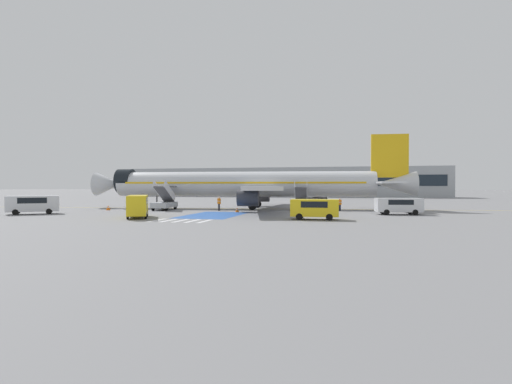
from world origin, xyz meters
TOP-DOWN VIEW (x-y plane):
  - ground_plane at (0.00, 0.00)m, footprint 600.00×600.00m
  - apron_leadline_yellow at (-1.37, 0.16)m, footprint 80.25×8.53m
  - apron_stand_patch_blue at (-1.37, -12.58)m, footprint 5.76×10.92m
  - apron_walkway_bar_0 at (-4.37, -20.19)m, footprint 0.44×3.60m
  - apron_walkway_bar_1 at (-3.17, -20.19)m, footprint 0.44×3.60m
  - apron_walkway_bar_2 at (-1.97, -20.19)m, footprint 0.44×3.60m
  - apron_walkway_bar_3 at (-0.77, -20.19)m, footprint 0.44×3.60m
  - apron_walkway_bar_4 at (0.43, -20.19)m, footprint 0.44×3.60m
  - airliner at (-0.69, 0.23)m, footprint 45.94×34.53m
  - boarding_stairs_forward at (-10.95, -5.17)m, footprint 2.68×5.40m
  - boarding_stairs_aft at (7.28, -3.28)m, footprint 2.68×5.40m
  - fuel_tanker at (7.05, 23.51)m, footprint 3.99×10.61m
  - service_van_0 at (-7.64, -17.97)m, footprint 4.02×5.62m
  - service_van_1 at (10.12, -16.01)m, footprint 4.61×2.13m
  - service_van_2 at (-22.10, -15.96)m, footprint 5.43×4.78m
  - service_van_3 at (18.81, -7.12)m, footprint 5.25×2.78m
  - ground_crew_0 at (12.18, -2.04)m, footprint 0.48×0.45m
  - ground_crew_1 at (-3.25, -5.06)m, footprint 0.49×0.39m
  - traffic_cone_0 at (-16.18, -4.47)m, footprint 0.48×0.48m
  - traffic_cone_1 at (-18.12, -7.27)m, footprint 0.58×0.58m
  - traffic_cone_2 at (-0.18, -7.19)m, footprint 0.51×0.51m
  - terminal_building at (-6.65, 65.81)m, footprint 94.63×12.10m

SIDE VIEW (x-z plane):
  - ground_plane at x=0.00m, z-range 0.00..0.00m
  - apron_leadline_yellow at x=-1.37m, z-range 0.00..0.01m
  - apron_stand_patch_blue at x=-1.37m, z-range 0.00..0.01m
  - apron_walkway_bar_0 at x=-4.37m, z-range 0.00..0.01m
  - apron_walkway_bar_1 at x=-3.17m, z-range 0.00..0.01m
  - apron_walkway_bar_2 at x=-1.97m, z-range 0.00..0.01m
  - apron_walkway_bar_3 at x=-0.77m, z-range 0.00..0.01m
  - apron_walkway_bar_4 at x=0.43m, z-range 0.00..0.01m
  - traffic_cone_0 at x=-16.18m, z-range 0.00..0.53m
  - traffic_cone_2 at x=-0.18m, z-range 0.00..0.57m
  - traffic_cone_1 at x=-18.12m, z-range 0.00..0.65m
  - ground_crew_0 at x=12.18m, z-range 0.12..1.79m
  - boarding_stairs_aft at x=7.28m, z-range -0.99..2.95m
  - boarding_stairs_forward at x=-10.95m, z-range -1.02..3.01m
  - ground_crew_1 at x=-3.25m, z-range 0.15..2.01m
  - service_van_3 at x=18.81m, z-range 0.20..2.07m
  - service_van_1 at x=10.12m, z-range 0.20..2.15m
  - service_van_2 at x=-22.10m, z-range 0.21..2.31m
  - service_van_0 at x=-7.64m, z-range 0.22..2.50m
  - fuel_tanker at x=7.05m, z-range 0.03..3.58m
  - airliner at x=-0.69m, z-range -1.65..8.64m
  - terminal_building at x=-6.65m, z-range 0.00..8.67m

